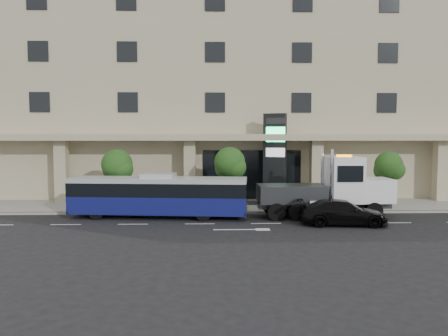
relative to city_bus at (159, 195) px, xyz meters
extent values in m
plane|color=black|center=(6.72, -0.64, -1.47)|extent=(120.00, 120.00, 0.00)
cube|color=gray|center=(6.72, 4.36, -1.39)|extent=(120.00, 6.00, 0.15)
cube|color=gray|center=(6.72, 1.36, -1.39)|extent=(120.00, 0.30, 0.15)
cube|color=tan|center=(6.72, 14.86, 8.53)|extent=(60.00, 15.00, 20.00)
cube|color=tan|center=(6.72, 6.16, 3.73)|extent=(60.00, 2.80, 0.50)
cube|color=black|center=(6.72, 7.33, 0.68)|extent=(8.00, 0.12, 4.00)
cube|color=tan|center=(-8.28, 6.16, 1.13)|extent=(0.90, 0.90, 4.90)
cube|color=tan|center=(1.72, 6.16, 1.13)|extent=(0.90, 0.90, 4.90)
cube|color=tan|center=(11.72, 6.16, 1.13)|extent=(0.90, 0.90, 4.90)
cube|color=tan|center=(21.72, 6.16, 1.13)|extent=(0.90, 0.90, 4.90)
cylinder|color=#422B19|center=(-3.28, 2.96, 0.08)|extent=(0.14, 0.14, 2.80)
sphere|color=#124218|center=(-3.28, 2.96, 1.80)|extent=(2.20, 2.20, 2.20)
sphere|color=#124218|center=(-2.93, 2.76, 1.48)|extent=(1.65, 1.65, 1.65)
sphere|color=#124218|center=(-3.58, 3.16, 1.40)|extent=(1.54, 1.54, 1.54)
cylinder|color=#422B19|center=(4.72, 2.96, 0.15)|extent=(0.14, 0.14, 2.94)
sphere|color=#124218|center=(4.72, 2.96, 1.96)|extent=(2.20, 2.20, 2.20)
sphere|color=#124218|center=(5.07, 2.76, 1.62)|extent=(1.65, 1.65, 1.65)
sphere|color=#124218|center=(4.42, 3.16, 1.54)|extent=(1.54, 1.54, 1.54)
cylinder|color=#422B19|center=(16.22, 2.96, 0.05)|extent=(0.14, 0.14, 2.73)
sphere|color=#124218|center=(16.22, 2.96, 1.72)|extent=(2.00, 2.00, 2.00)
sphere|color=#124218|center=(16.57, 2.76, 1.41)|extent=(1.50, 1.50, 1.50)
sphere|color=#124218|center=(15.92, 3.16, 1.33)|extent=(1.40, 1.40, 1.40)
cylinder|color=black|center=(-3.86, -0.61, -0.99)|extent=(0.97, 0.38, 0.95)
cylinder|color=black|center=(-3.66, 1.37, -0.99)|extent=(0.97, 0.38, 0.95)
cylinder|color=black|center=(2.92, -1.30, -0.99)|extent=(0.97, 0.38, 0.95)
cylinder|color=black|center=(3.12, 0.68, -0.99)|extent=(0.97, 0.38, 0.95)
cube|color=navy|center=(0.01, 0.00, -0.57)|extent=(11.53, 3.50, 1.14)
cube|color=black|center=(0.01, 0.00, 0.42)|extent=(11.54, 3.54, 0.85)
cube|color=silver|center=(0.01, 0.00, 0.99)|extent=(11.53, 3.50, 0.28)
cube|color=silver|center=(0.01, 0.00, 1.28)|extent=(2.22, 1.72, 0.28)
cube|color=#2D3033|center=(-5.59, 0.57, -1.04)|extent=(0.38, 2.37, 0.28)
cube|color=#2D3033|center=(5.60, -0.57, -1.04)|extent=(0.38, 2.37, 0.28)
cube|color=#2D3033|center=(10.75, -0.15, -0.66)|extent=(8.64, 1.17, 0.41)
cube|color=white|center=(14.04, -0.09, 0.31)|extent=(2.07, 2.37, 1.52)
cube|color=silver|center=(15.05, -0.08, 0.31)|extent=(0.12, 2.03, 1.22)
cube|color=white|center=(12.01, -0.13, 1.02)|extent=(2.07, 2.57, 2.94)
cube|color=black|center=(12.98, -0.11, 1.47)|extent=(0.14, 2.23, 1.22)
cylinder|color=silver|center=(10.92, -1.27, 1.27)|extent=(0.19, 0.19, 3.45)
cylinder|color=silver|center=(10.88, 0.96, 1.27)|extent=(0.19, 0.19, 3.45)
cube|color=#2D3033|center=(8.57, -0.19, 0.10)|extent=(4.30, 2.51, 1.12)
cube|color=#2D3033|center=(6.13, -0.23, -0.50)|extent=(1.63, 0.31, 0.22)
cube|color=#2D3033|center=(5.52, -0.25, -0.91)|extent=(0.29, 1.83, 0.18)
cube|color=orange|center=(12.01, -0.13, 2.54)|extent=(0.92, 0.37, 0.14)
cylinder|color=black|center=(13.65, -1.17, -0.91)|extent=(1.12, 0.34, 1.12)
cylinder|color=black|center=(13.62, 0.96, -0.91)|extent=(1.12, 0.34, 1.12)
cylinder|color=black|center=(8.79, -1.25, -0.91)|extent=(1.12, 0.34, 1.12)
cylinder|color=black|center=(8.75, 0.88, -0.91)|extent=(1.12, 0.34, 1.12)
cylinder|color=black|center=(7.47, -1.28, -0.91)|extent=(1.12, 0.34, 1.12)
cylinder|color=black|center=(7.43, 0.85, -0.91)|extent=(1.12, 0.34, 1.12)
imported|color=black|center=(11.20, -2.69, -0.72)|extent=(5.34, 2.54, 1.50)
cube|color=black|center=(8.31, 5.46, 2.12)|extent=(1.80, 1.23, 6.88)
cube|color=#22CF7F|center=(8.31, 5.14, 3.95)|extent=(1.38, 0.67, 1.15)
cube|color=silver|center=(8.31, 5.14, 2.58)|extent=(1.38, 0.67, 0.69)
cube|color=#262628|center=(8.31, 5.14, 4.98)|extent=(1.38, 0.67, 0.46)
camera|label=1|loc=(3.46, -28.10, 3.75)|focal=35.00mm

